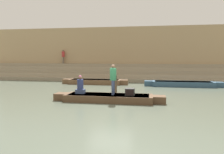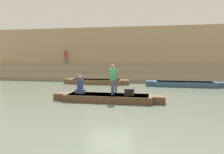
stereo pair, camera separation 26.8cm
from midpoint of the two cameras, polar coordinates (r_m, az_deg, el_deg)
ground_plane at (r=12.70m, az=0.13°, el=-6.30°), size 120.00×120.00×0.00m
ghat_steps at (r=23.97m, az=5.31°, el=0.69°), size 36.00×3.31×1.77m
back_wall at (r=25.69m, az=5.75°, el=6.16°), size 34.20×1.28×5.99m
rowboat_main at (r=12.60m, az=-0.43°, el=-5.41°), size 6.41×1.54×0.40m
person_standing at (r=12.38m, az=0.80°, el=-0.13°), size 0.37×0.37×1.72m
person_rowing at (r=13.04m, az=-7.74°, el=-2.38°), size 0.52×0.40×1.08m
tv_set at (r=12.25m, az=5.19°, el=-3.91°), size 0.51×0.48×0.40m
moored_boat_shore at (r=20.65m, az=-3.74°, el=-1.19°), size 6.23×1.30×0.44m
moored_boat_distant at (r=19.81m, az=18.74°, el=-1.73°), size 6.57×1.30×0.44m
mooring_post at (r=14.30m, az=1.60°, el=-2.27°), size 0.15×0.15×1.35m
person_on_steps at (r=26.72m, az=-11.77°, el=5.46°), size 0.35×0.35×1.61m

